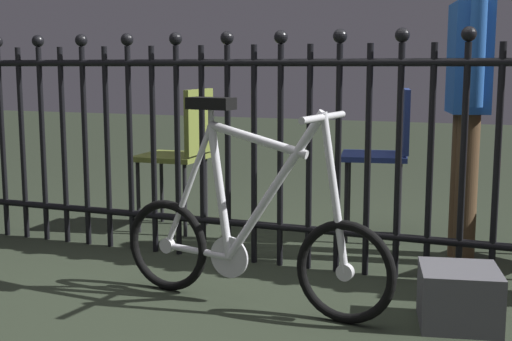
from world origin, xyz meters
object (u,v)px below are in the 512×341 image
object	(u,v)px
person_visitor	(468,86)
display_crate	(459,297)
bicycle	(249,234)
chair_navy	(387,147)
chair_olive	(184,146)

from	to	relation	value
person_visitor	display_crate	size ratio (longest dim) A/B	5.13
bicycle	chair_navy	xyz separation A→B (m)	(0.31, 1.35, 0.24)
chair_olive	display_crate	world-z (taller)	chair_olive
bicycle	chair_olive	world-z (taller)	bicycle
bicycle	display_crate	xyz separation A→B (m)	(0.84, 0.09, -0.19)
person_visitor	bicycle	bearing A→B (deg)	-126.62
chair_navy	person_visitor	xyz separation A→B (m)	(0.45, -0.31, 0.36)
chair_olive	display_crate	distance (m)	2.04
chair_olive	person_visitor	size ratio (longest dim) A/B	0.57
bicycle	chair_navy	bearing A→B (deg)	76.90
bicycle	person_visitor	world-z (taller)	person_visitor
person_visitor	display_crate	distance (m)	1.23
chair_navy	bicycle	bearing A→B (deg)	-103.10
chair_navy	chair_olive	size ratio (longest dim) A/B	1.01
chair_olive	person_visitor	distance (m)	1.69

